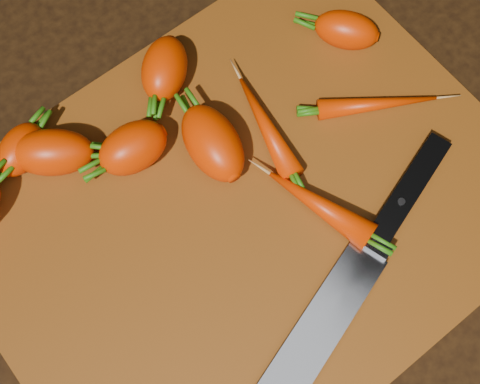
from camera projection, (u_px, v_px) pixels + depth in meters
ground at (246, 213)px, 0.64m from camera, size 2.00×2.00×0.01m
cutting_board at (247, 209)px, 0.63m from camera, size 0.50×0.40×0.01m
carrot_1 at (133, 148)px, 0.62m from camera, size 0.07×0.05×0.05m
carrot_2 at (52, 152)px, 0.62m from camera, size 0.09×0.08×0.04m
carrot_3 at (213, 143)px, 0.62m from camera, size 0.06×0.09×0.05m
carrot_4 at (164, 69)px, 0.65m from camera, size 0.08×0.08×0.04m
carrot_5 at (21, 149)px, 0.62m from camera, size 0.07×0.06×0.04m
carrot_6 at (346, 30)px, 0.67m from camera, size 0.07×0.07×0.04m
carrot_7 at (266, 126)px, 0.64m from camera, size 0.05×0.12×0.02m
carrot_8 at (377, 104)px, 0.65m from camera, size 0.11×0.08×0.02m
carrot_9 at (319, 205)px, 0.61m from camera, size 0.06×0.11×0.03m
knife at (320, 329)px, 0.57m from camera, size 0.33×0.13×0.02m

